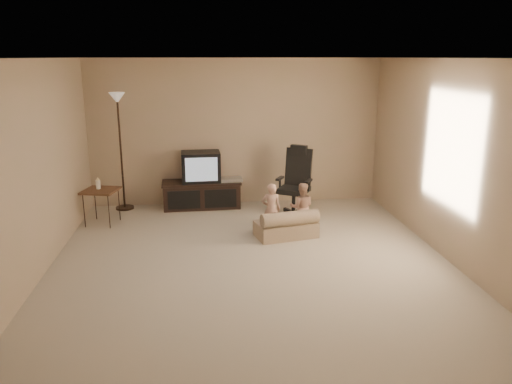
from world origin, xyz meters
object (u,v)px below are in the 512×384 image
side_table (100,191)px  toddler_left (271,209)px  tv_stand (202,185)px  toddler_right (302,207)px  office_chair (295,190)px  floor_lamp (119,125)px  child_sofa (287,226)px

side_table → toddler_left: toddler_left is taller
tv_stand → side_table: bearing=-157.6°
toddler_left → toddler_right: toddler_left is taller
tv_stand → office_chair: (1.52, -0.56, 0.00)m
tv_stand → toddler_right: size_ratio=1.86×
side_table → toddler_left: size_ratio=0.96×
tv_stand → floor_lamp: (-1.32, 0.06, 1.03)m
tv_stand → child_sofa: (1.20, -1.62, -0.23)m
toddler_left → toddler_right: 0.49m
toddler_right → office_chair: bearing=-84.7°
side_table → toddler_right: (3.01, -0.67, -0.16)m
office_chair → side_table: office_chair is taller
side_table → floor_lamp: size_ratio=0.38×
side_table → toddler_right: 3.09m
side_table → floor_lamp: 1.20m
floor_lamp → child_sofa: (2.53, -1.68, -1.26)m
office_chair → toddler_left: office_chair is taller
floor_lamp → child_sofa: size_ratio=2.09×
side_table → child_sofa: side_table is taller
office_chair → child_sofa: size_ratio=1.21×
child_sofa → toddler_right: toddler_right is taller
child_sofa → toddler_right: 0.41m
office_chair → child_sofa: (-0.31, -1.07, -0.24)m
floor_lamp → toddler_right: bearing=-27.3°
child_sofa → toddler_left: 0.33m
tv_stand → floor_lamp: 1.68m
child_sofa → toddler_left: size_ratio=1.21×
toddler_right → tv_stand: bearing=-34.1°
tv_stand → toddler_left: tv_stand is taller
office_chair → toddler_right: office_chair is taller
tv_stand → office_chair: 1.62m
child_sofa → toddler_left: toddler_left is taller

